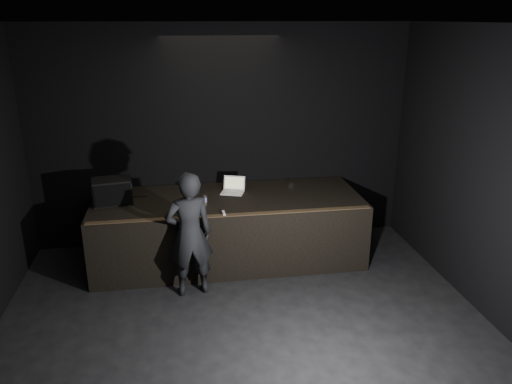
{
  "coord_description": "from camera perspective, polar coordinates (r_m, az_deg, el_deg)",
  "views": [
    {
      "loc": [
        -0.68,
        -4.27,
        3.56
      ],
      "look_at": [
        0.36,
        2.3,
        1.22
      ],
      "focal_mm": 35.0,
      "sensor_mm": 36.0,
      "label": 1
    }
  ],
  "objects": [
    {
      "name": "room_walls",
      "position": [
        4.59,
        0.06,
        -0.17
      ],
      "size": [
        6.1,
        7.1,
        3.52
      ],
      "color": "black",
      "rests_on": "ground"
    },
    {
      "name": "riser_lip",
      "position": [
        6.83,
        -2.63,
        -2.61
      ],
      "size": [
        3.92,
        0.1,
        0.01
      ],
      "primitive_type": "cube",
      "color": "brown",
      "rests_on": "stage_riser"
    },
    {
      "name": "person",
      "position": [
        6.63,
        -7.62,
        -4.86
      ],
      "size": [
        0.69,
        0.51,
        1.72
      ],
      "primitive_type": "imported",
      "rotation": [
        0.0,
        0.0,
        3.31
      ],
      "color": "black",
      "rests_on": "ground"
    },
    {
      "name": "plastic_cup",
      "position": [
        7.83,
        4.04,
        0.65
      ],
      "size": [
        0.08,
        0.08,
        0.1
      ],
      "primitive_type": "cylinder",
      "color": "white",
      "rests_on": "stage_riser"
    },
    {
      "name": "cable",
      "position": [
        7.77,
        -15.39,
        -0.53
      ],
      "size": [
        0.82,
        0.11,
        0.02
      ],
      "primitive_type": "cylinder",
      "rotation": [
        0.0,
        1.57,
        -0.11
      ],
      "color": "black",
      "rests_on": "stage_riser"
    },
    {
      "name": "stage_riser",
      "position": [
        7.67,
        -3.18,
        -4.16
      ],
      "size": [
        4.0,
        1.5,
        1.0
      ],
      "primitive_type": "cube",
      "color": "black",
      "rests_on": "ground"
    },
    {
      "name": "beer_can",
      "position": [
        7.19,
        -5.87,
        -0.93
      ],
      "size": [
        0.06,
        0.06,
        0.15
      ],
      "color": "silver",
      "rests_on": "stage_riser"
    },
    {
      "name": "ground",
      "position": [
        5.6,
        0.05,
        -20.06
      ],
      "size": [
        7.0,
        7.0,
        0.0
      ],
      "primitive_type": "plane",
      "color": "black",
      "rests_on": "ground"
    },
    {
      "name": "laptop",
      "position": [
        7.71,
        -2.62,
        0.43
      ],
      "size": [
        0.42,
        0.39,
        0.23
      ],
      "rotation": [
        0.0,
        0.0,
        -0.34
      ],
      "color": "silver",
      "rests_on": "stage_riser"
    },
    {
      "name": "wii_remote",
      "position": [
        6.86,
        -3.71,
        -2.44
      ],
      "size": [
        0.04,
        0.15,
        0.03
      ],
      "primitive_type": "cube",
      "rotation": [
        0.0,
        0.0,
        0.04
      ],
      "color": "white",
      "rests_on": "stage_riser"
    },
    {
      "name": "stage_monitor",
      "position": [
        7.49,
        -16.09,
        0.09
      ],
      "size": [
        0.6,
        0.48,
        0.36
      ],
      "rotation": [
        0.0,
        0.0,
        0.15
      ],
      "color": "black",
      "rests_on": "stage_riser"
    }
  ]
}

